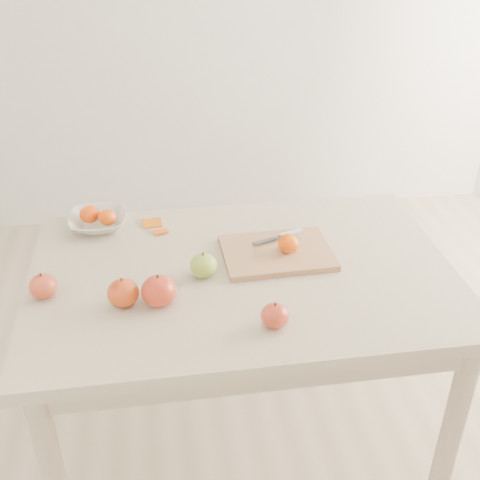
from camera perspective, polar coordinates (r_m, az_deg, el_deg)
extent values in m
plane|color=#C6B293|center=(2.22, 0.21, -19.19)|extent=(3.50, 3.50, 0.00)
cube|color=beige|center=(1.72, 0.25, -3.42)|extent=(1.20, 0.80, 0.04)
cylinder|color=#BCAA8E|center=(2.23, -15.17, -7.57)|extent=(0.06, 0.06, 0.71)
cylinder|color=#BCAA8E|center=(2.33, 12.19, -5.16)|extent=(0.06, 0.06, 0.71)
cylinder|color=#BCAA8E|center=(1.88, 19.30, -17.21)|extent=(0.06, 0.06, 0.71)
cube|color=#AA7D55|center=(1.77, 3.52, -1.21)|extent=(0.32, 0.24, 0.02)
ellipsoid|color=#E54408|center=(1.75, 4.58, -0.30)|extent=(0.06, 0.06, 0.05)
imported|color=silver|center=(1.96, -13.29, 1.74)|extent=(0.19, 0.19, 0.05)
ellipsoid|color=#DD4007|center=(1.96, -14.08, 2.39)|extent=(0.06, 0.06, 0.06)
ellipsoid|color=#DD5207|center=(1.93, -12.50, 2.10)|extent=(0.06, 0.06, 0.05)
cube|color=#C55F0D|center=(1.95, -8.32, 1.48)|extent=(0.06, 0.05, 0.01)
cube|color=#EE5E10|center=(1.91, -7.53, 0.76)|extent=(0.05, 0.04, 0.01)
cube|color=silver|center=(1.84, 4.89, 0.59)|extent=(0.08, 0.04, 0.01)
cube|color=#3D3F45|center=(1.80, 2.60, -0.02)|extent=(0.09, 0.05, 0.00)
ellipsoid|color=#679C27|center=(1.67, -3.49, -2.43)|extent=(0.08, 0.08, 0.07)
ellipsoid|color=maroon|center=(1.49, 3.33, -7.18)|extent=(0.07, 0.07, 0.06)
ellipsoid|color=maroon|center=(1.57, -7.71, -4.80)|extent=(0.09, 0.09, 0.08)
ellipsoid|color=maroon|center=(1.59, -11.02, -4.94)|extent=(0.08, 0.08, 0.07)
ellipsoid|color=maroon|center=(1.67, -18.18, -4.21)|extent=(0.07, 0.07, 0.07)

